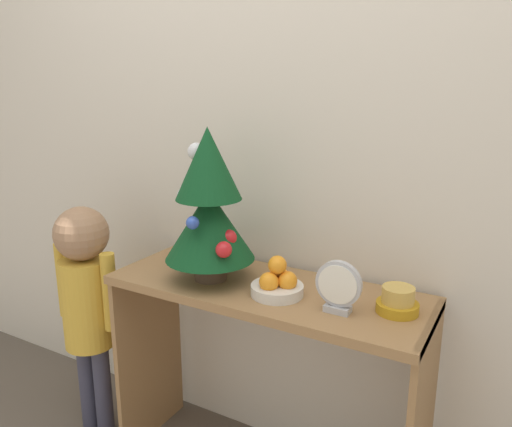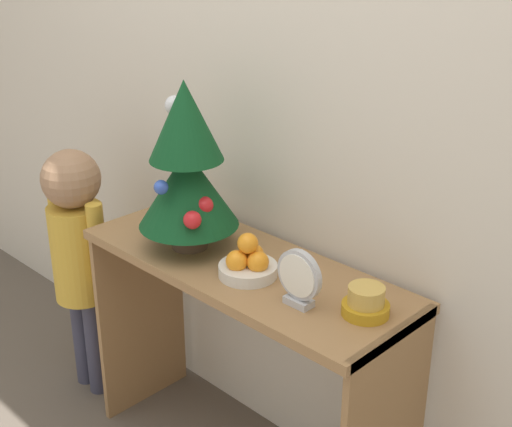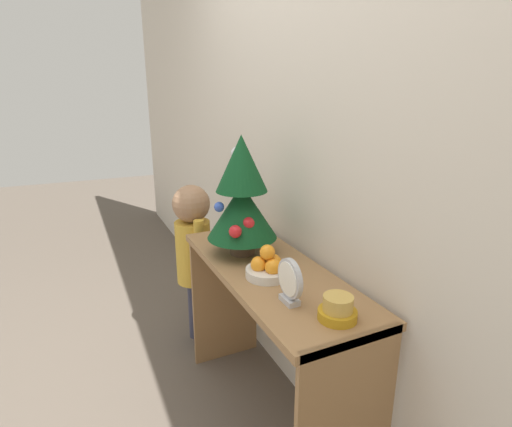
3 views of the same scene
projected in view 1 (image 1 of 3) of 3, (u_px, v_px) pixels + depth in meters
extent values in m
cube|color=beige|center=(300.00, 127.00, 1.72)|extent=(7.00, 0.05, 2.50)
cube|color=olive|center=(266.00, 290.00, 1.64)|extent=(1.07, 0.40, 0.03)
cube|color=olive|center=(150.00, 349.00, 1.98)|extent=(0.02, 0.36, 0.75)
cylinder|color=#4C3828|center=(211.00, 272.00, 1.69)|extent=(0.11, 0.11, 0.05)
cylinder|color=brown|center=(210.00, 259.00, 1.68)|extent=(0.02, 0.02, 0.04)
cone|color=#0F421E|center=(209.00, 225.00, 1.65)|extent=(0.30, 0.30, 0.23)
cone|color=#0F421E|center=(208.00, 163.00, 1.60)|extent=(0.22, 0.22, 0.23)
sphere|color=silver|center=(186.00, 195.00, 1.66)|extent=(0.06, 0.06, 0.06)
sphere|color=gold|center=(199.00, 157.00, 1.64)|extent=(0.05, 0.05, 0.05)
sphere|color=red|center=(229.00, 238.00, 1.61)|extent=(0.05, 0.05, 0.05)
sphere|color=silver|center=(196.00, 152.00, 1.61)|extent=(0.06, 0.06, 0.06)
sphere|color=#2D4CA8|center=(193.00, 223.00, 1.55)|extent=(0.04, 0.04, 0.04)
sphere|color=red|center=(224.00, 250.00, 1.55)|extent=(0.05, 0.05, 0.05)
cylinder|color=silver|center=(277.00, 290.00, 1.56)|extent=(0.17, 0.17, 0.03)
sphere|color=orange|center=(287.00, 281.00, 1.55)|extent=(0.06, 0.06, 0.06)
sphere|color=orange|center=(279.00, 276.00, 1.59)|extent=(0.06, 0.06, 0.06)
sphere|color=orange|center=(269.00, 282.00, 1.54)|extent=(0.06, 0.06, 0.06)
sphere|color=orange|center=(277.00, 265.00, 1.54)|extent=(0.06, 0.06, 0.06)
cylinder|color=#B78419|center=(397.00, 307.00, 1.44)|extent=(0.12, 0.12, 0.03)
cylinder|color=gold|center=(398.00, 295.00, 1.43)|extent=(0.09, 0.09, 0.05)
cube|color=#B2B2B7|center=(338.00, 309.00, 1.45)|extent=(0.08, 0.04, 0.02)
cylinder|color=#B2B2B7|center=(339.00, 284.00, 1.43)|extent=(0.14, 0.02, 0.14)
cylinder|color=white|center=(337.00, 285.00, 1.42)|extent=(0.12, 0.00, 0.12)
cylinder|color=#38384C|center=(88.00, 384.00, 2.05)|extent=(0.07, 0.07, 0.39)
cylinder|color=#38384C|center=(103.00, 390.00, 2.01)|extent=(0.07, 0.07, 0.39)
cylinder|color=gold|center=(88.00, 302.00, 1.94)|extent=(0.19, 0.19, 0.35)
sphere|color=#997051|center=(81.00, 234.00, 1.87)|extent=(0.21, 0.21, 0.21)
cylinder|color=gold|center=(64.00, 279.00, 1.98)|extent=(0.05, 0.05, 0.30)
cylinder|color=gold|center=(110.00, 292.00, 1.86)|extent=(0.05, 0.05, 0.30)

